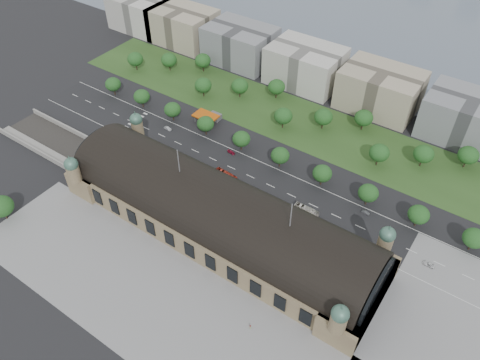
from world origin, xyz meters
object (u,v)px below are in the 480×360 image
Objects in this scene: traffic_car_6 at (429,264)px; parked_car_2 at (162,159)px; parked_car_1 at (139,144)px; parked_car_4 at (184,172)px; traffic_car_1 at (168,128)px; bus_east at (306,210)px; pedestrian_0 at (250,327)px; traffic_car_2 at (173,150)px; traffic_car_5 at (366,213)px; parked_car_0 at (153,152)px; parked_car_5 at (215,187)px; traffic_car_3 at (231,152)px; parked_car_3 at (157,152)px; bus_west at (226,175)px; bus_mid at (240,188)px; petrol_station at (211,116)px; parked_car_6 at (209,183)px.

parked_car_2 is (-137.67, -12.50, 0.07)m from traffic_car_6.
parked_car_4 is (35.06, -3.38, 0.12)m from parked_car_1.
traffic_car_1 is 0.97× the size of parked_car_1.
bus_east is 6.64× the size of pedestrian_0.
parked_car_2 is (0.20, -9.12, 0.11)m from traffic_car_2.
bus_east is at bearing 124.87° from traffic_car_5.
pedestrian_0 is at bearing 24.06° from parked_car_0.
bus_east is 65.21m from pedestrian_0.
traffic_car_6 is 103.34m from parked_car_5.
traffic_car_1 reaches higher than traffic_car_3.
parked_car_3 is at bearing 90.80° from parked_car_0.
bus_west is 11.33m from bus_mid.
traffic_car_5 is 2.10× the size of pedestrian_0.
bus_west is (41.86, 5.15, 0.98)m from parked_car_3.
petrol_station is 2.83× the size of parked_car_6.
parked_car_6 is (37.67, -3.25, -0.08)m from parked_car_3.
bus_west is (54.96, 5.77, 1.10)m from parked_car_1.
parked_car_0 is 114.36m from pedestrian_0.
parked_car_0 is 0.82× the size of parked_car_2.
bus_east is at bearing -94.16° from traffic_car_1.
parked_car_1 is 0.38× the size of bus_west.
traffic_car_1 is 0.38× the size of bus_east.
traffic_car_2 is 33.03m from parked_car_6.
parked_car_1 is (-19.12, -6.87, 0.03)m from traffic_car_2.
traffic_car_6 is at bearing 57.64° from parked_car_0.
parked_car_5 is 46.63m from bus_east.
parked_car_4 reaches higher than traffic_car_1.
parked_car_2 is at bearing 101.33° from bus_mid.
pedestrian_0 is (98.11, -57.21, 0.13)m from parked_car_3.
bus_mid reaches higher than traffic_car_6.
petrol_station reaches higher than traffic_car_6.
parked_car_4 is 0.39× the size of bus_east.
parked_car_5 is at bearing 49.70° from parked_car_0.
pedestrian_0 is at bearing 29.03° from parked_car_1.
parked_car_5 is (-68.46, -26.29, 0.14)m from traffic_car_5.
traffic_car_1 is at bearing -127.00° from traffic_car_2.
parked_car_3 is at bearing 102.90° from traffic_car_5.
traffic_car_6 is 81.02m from pedestrian_0.
traffic_car_6 is 0.41× the size of bus_east.
bus_east is (64.81, 11.00, 0.91)m from parked_car_4.
parked_car_3 is (-143.90, -9.63, 0.10)m from traffic_car_6.
bus_west reaches higher than traffic_car_2.
parked_car_4 is at bearing 50.50° from parked_car_1.
pedestrian_0 is at bearing 18.80° from parked_car_6.
parked_car_5 is 12.80m from bus_mid.
traffic_car_2 is at bearing 92.85° from bus_west.
parked_car_6 is (31.44, -0.38, -0.04)m from parked_car_2.
traffic_car_1 is at bearing 148.05° from pedestrian_0.
traffic_car_1 reaches higher than parked_car_5.
traffic_car_2 is at bearing -136.14° from parked_car_6.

